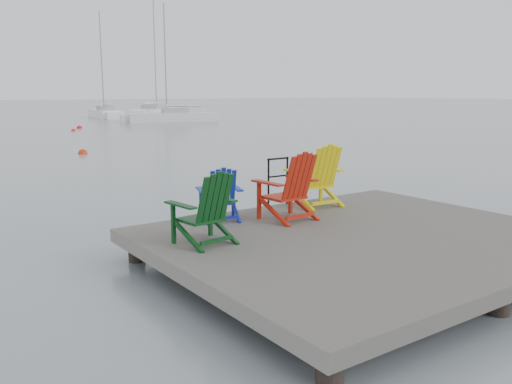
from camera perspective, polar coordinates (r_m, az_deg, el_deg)
ground at (r=8.44m, az=11.13°, el=-7.66°), size 400.00×400.00×0.00m
dock at (r=8.34m, az=11.21°, el=-5.39°), size 6.00×5.00×1.40m
handrail at (r=10.14m, az=2.33°, el=1.63°), size 0.48×0.04×0.90m
chair_green at (r=7.53m, az=-5.27°, el=-1.68°), size 0.89×0.83×1.03m
chair_blue at (r=8.92m, az=-3.77°, el=-0.20°), size 0.85×0.81×0.89m
chair_red at (r=8.94m, az=3.60°, el=0.61°), size 0.95×0.88×1.13m
chair_yellow at (r=10.10m, az=6.52°, el=1.75°), size 0.97×0.91×1.15m
sailboat_near at (r=58.68m, az=-15.60°, el=7.88°), size 3.12×8.11×10.98m
sailboat_mid at (r=62.82m, az=-10.57°, el=8.23°), size 8.95×9.06×13.73m
sailboat_far at (r=49.25m, az=-8.89°, el=7.72°), size 7.71×3.77×10.42m
buoy_a at (r=24.48m, az=-17.77°, el=3.86°), size 0.40×0.40×0.40m
buoy_c at (r=42.06m, az=-18.10°, el=6.40°), size 0.40×0.40×0.40m
buoy_d at (r=39.37m, az=-18.66°, el=6.12°), size 0.32×0.32×0.32m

